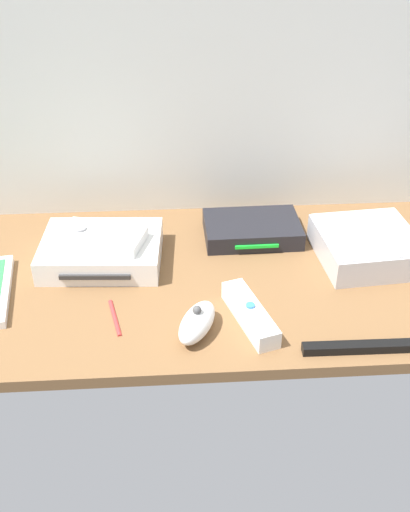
{
  "coord_description": "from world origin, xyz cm",
  "views": [
    {
      "loc": [
        -5.55,
        -86.2,
        61.2
      ],
      "look_at": [
        0.0,
        0.0,
        4.0
      ],
      "focal_mm": 42.55,
      "sensor_mm": 36.0,
      "label": 1
    }
  ],
  "objects_px": {
    "game_console": "(102,251)",
    "remote_nunchuk": "(197,322)",
    "mini_computer": "(367,246)",
    "remote_classic_pad": "(102,237)",
    "stylus_pen": "(115,316)",
    "network_router": "(252,229)",
    "sensor_bar": "(383,346)",
    "remote_wand": "(250,314)"
  },
  "relations": [
    {
      "from": "remote_classic_pad",
      "to": "sensor_bar",
      "type": "height_order",
      "value": "remote_classic_pad"
    },
    {
      "from": "mini_computer",
      "to": "remote_wand",
      "type": "xyz_separation_m",
      "value": [
        -0.23,
        -0.17,
        -0.01
      ]
    },
    {
      "from": "mini_computer",
      "to": "remote_nunchuk",
      "type": "distance_m",
      "value": 0.37
    },
    {
      "from": "network_router",
      "to": "mini_computer",
      "type": "bearing_deg",
      "value": -24.49
    },
    {
      "from": "remote_nunchuk",
      "to": "mini_computer",
      "type": "bearing_deg",
      "value": 55.76
    },
    {
      "from": "remote_classic_pad",
      "to": "network_router",
      "type": "bearing_deg",
      "value": 31.92
    },
    {
      "from": "stylus_pen",
      "to": "network_router",
      "type": "bearing_deg",
      "value": 42.89
    },
    {
      "from": "game_console",
      "to": "network_router",
      "type": "xyz_separation_m",
      "value": [
        0.28,
        0.06,
        -0.0
      ]
    },
    {
      "from": "mini_computer",
      "to": "sensor_bar",
      "type": "distance_m",
      "value": 0.25
    },
    {
      "from": "sensor_bar",
      "to": "stylus_pen",
      "type": "distance_m",
      "value": 0.41
    },
    {
      "from": "mini_computer",
      "to": "network_router",
      "type": "relative_size",
      "value": 1.01
    },
    {
      "from": "sensor_bar",
      "to": "remote_nunchuk",
      "type": "bearing_deg",
      "value": 168.87
    },
    {
      "from": "network_router",
      "to": "stylus_pen",
      "type": "height_order",
      "value": "network_router"
    },
    {
      "from": "network_router",
      "to": "remote_wand",
      "type": "height_order",
      "value": "same"
    },
    {
      "from": "remote_wand",
      "to": "stylus_pen",
      "type": "relative_size",
      "value": 1.69
    },
    {
      "from": "remote_classic_pad",
      "to": "remote_nunchuk",
      "type": "bearing_deg",
      "value": -35.02
    },
    {
      "from": "remote_classic_pad",
      "to": "stylus_pen",
      "type": "bearing_deg",
      "value": -62.99
    },
    {
      "from": "remote_wand",
      "to": "remote_classic_pad",
      "type": "bearing_deg",
      "value": 126.11
    },
    {
      "from": "network_router",
      "to": "stylus_pen",
      "type": "xyz_separation_m",
      "value": [
        -0.25,
        -0.23,
        -0.01
      ]
    },
    {
      "from": "mini_computer",
      "to": "stylus_pen",
      "type": "relative_size",
      "value": 2.04
    },
    {
      "from": "game_console",
      "to": "remote_classic_pad",
      "type": "distance_m",
      "value": 0.03
    },
    {
      "from": "remote_nunchuk",
      "to": "sensor_bar",
      "type": "xyz_separation_m",
      "value": [
        0.27,
        -0.06,
        -0.01
      ]
    },
    {
      "from": "network_router",
      "to": "remote_classic_pad",
      "type": "height_order",
      "value": "remote_classic_pad"
    },
    {
      "from": "game_console",
      "to": "mini_computer",
      "type": "xyz_separation_m",
      "value": [
        0.48,
        -0.02,
        0.0
      ]
    },
    {
      "from": "game_console",
      "to": "remote_classic_pad",
      "type": "relative_size",
      "value": 1.36
    },
    {
      "from": "game_console",
      "to": "stylus_pen",
      "type": "height_order",
      "value": "game_console"
    },
    {
      "from": "game_console",
      "to": "mini_computer",
      "type": "bearing_deg",
      "value": 0.94
    },
    {
      "from": "mini_computer",
      "to": "stylus_pen",
      "type": "distance_m",
      "value": 0.47
    },
    {
      "from": "mini_computer",
      "to": "sensor_bar",
      "type": "relative_size",
      "value": 0.77
    },
    {
      "from": "remote_nunchuk",
      "to": "remote_classic_pad",
      "type": "distance_m",
      "value": 0.26
    },
    {
      "from": "mini_computer",
      "to": "network_router",
      "type": "bearing_deg",
      "value": 156.52
    },
    {
      "from": "sensor_bar",
      "to": "remote_classic_pad",
      "type": "bearing_deg",
      "value": 149.57
    },
    {
      "from": "remote_nunchuk",
      "to": "stylus_pen",
      "type": "xyz_separation_m",
      "value": [
        -0.13,
        0.04,
        -0.02
      ]
    },
    {
      "from": "game_console",
      "to": "remote_nunchuk",
      "type": "distance_m",
      "value": 0.26
    },
    {
      "from": "sensor_bar",
      "to": "remote_wand",
      "type": "bearing_deg",
      "value": 158.15
    },
    {
      "from": "remote_wand",
      "to": "stylus_pen",
      "type": "height_order",
      "value": "remote_wand"
    },
    {
      "from": "network_router",
      "to": "remote_wand",
      "type": "distance_m",
      "value": 0.25
    },
    {
      "from": "remote_nunchuk",
      "to": "sensor_bar",
      "type": "distance_m",
      "value": 0.28
    },
    {
      "from": "mini_computer",
      "to": "remote_wand",
      "type": "distance_m",
      "value": 0.29
    },
    {
      "from": "remote_classic_pad",
      "to": "stylus_pen",
      "type": "xyz_separation_m",
      "value": [
        0.03,
        -0.16,
        -0.05
      ]
    },
    {
      "from": "network_router",
      "to": "remote_classic_pad",
      "type": "distance_m",
      "value": 0.29
    },
    {
      "from": "network_router",
      "to": "remote_wand",
      "type": "relative_size",
      "value": 1.2
    }
  ]
}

